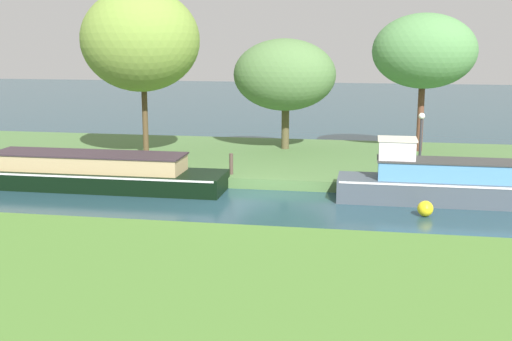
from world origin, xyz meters
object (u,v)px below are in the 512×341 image
(mooring_post_far, at_px, (231,164))
(channel_buoy, at_px, (425,209))
(willow_tree_right, at_px, (424,51))
(lamp_post, at_px, (421,137))
(black_barge, at_px, (87,173))
(willow_tree_left, at_px, (140,40))
(mooring_post_near, at_px, (125,162))
(slate_narrowboat, at_px, (447,182))
(willow_tree_centre, at_px, (284,75))

(mooring_post_far, xyz_separation_m, channel_buoy, (7.11, -3.43, -0.56))
(willow_tree_right, distance_m, lamp_post, 6.56)
(black_barge, distance_m, mooring_post_far, 5.51)
(lamp_post, relative_size, mooring_post_far, 3.02)
(black_barge, height_order, willow_tree_right, willow_tree_right)
(channel_buoy, bearing_deg, willow_tree_right, 87.35)
(willow_tree_left, bearing_deg, lamp_post, -9.93)
(willow_tree_right, distance_m, channel_buoy, 10.89)
(willow_tree_right, bearing_deg, black_barge, -148.57)
(black_barge, distance_m, channel_buoy, 12.56)
(lamp_post, bearing_deg, willow_tree_right, 86.00)
(mooring_post_far, distance_m, channel_buoy, 7.91)
(willow_tree_right, relative_size, mooring_post_far, 7.67)
(channel_buoy, bearing_deg, black_barge, 171.15)
(willow_tree_right, distance_m, mooring_post_near, 14.16)
(channel_buoy, bearing_deg, mooring_post_far, 154.27)
(slate_narrowboat, height_order, lamp_post, lamp_post)
(willow_tree_left, xyz_separation_m, channel_buoy, (11.58, -6.01, -5.25))
(willow_tree_left, height_order, channel_buoy, willow_tree_left)
(willow_tree_centre, bearing_deg, willow_tree_left, -151.18)
(slate_narrowboat, distance_m, willow_tree_left, 13.91)
(black_barge, bearing_deg, mooring_post_near, 57.34)
(lamp_post, bearing_deg, willow_tree_centre, 138.34)
(willow_tree_left, relative_size, lamp_post, 2.93)
(willow_tree_left, height_order, lamp_post, willow_tree_left)
(slate_narrowboat, xyz_separation_m, willow_tree_right, (-0.39, 7.86, 4.26))
(willow_tree_left, distance_m, lamp_post, 12.31)
(slate_narrowboat, height_order, mooring_post_near, slate_narrowboat)
(black_barge, height_order, willow_tree_centre, willow_tree_centre)
(slate_narrowboat, relative_size, willow_tree_centre, 1.39)
(slate_narrowboat, xyz_separation_m, channel_buoy, (-0.84, -1.93, -0.49))
(willow_tree_right, height_order, channel_buoy, willow_tree_right)
(lamp_post, bearing_deg, willow_tree_left, 170.07)
(willow_tree_left, distance_m, mooring_post_near, 5.43)
(willow_tree_centre, distance_m, lamp_post, 8.07)
(black_barge, bearing_deg, willow_tree_centre, 47.72)
(willow_tree_right, bearing_deg, mooring_post_near, -151.86)
(lamp_post, xyz_separation_m, mooring_post_far, (-7.16, -0.55, -1.19))
(willow_tree_left, relative_size, mooring_post_far, 8.87)
(lamp_post, bearing_deg, black_barge, -170.68)
(mooring_post_near, xyz_separation_m, channel_buoy, (11.45, -3.43, -0.47))
(channel_buoy, bearing_deg, lamp_post, 89.34)
(mooring_post_near, bearing_deg, willow_tree_left, 92.87)
(lamp_post, bearing_deg, mooring_post_far, -175.61)
(willow_tree_left, bearing_deg, mooring_post_far, -30.05)
(willow_tree_centre, relative_size, mooring_post_near, 7.87)
(lamp_post, height_order, mooring_post_near, lamp_post)
(willow_tree_centre, xyz_separation_m, willow_tree_right, (6.26, 0.61, 1.09))
(mooring_post_far, bearing_deg, slate_narrowboat, -10.65)
(black_barge, bearing_deg, willow_tree_left, 78.52)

